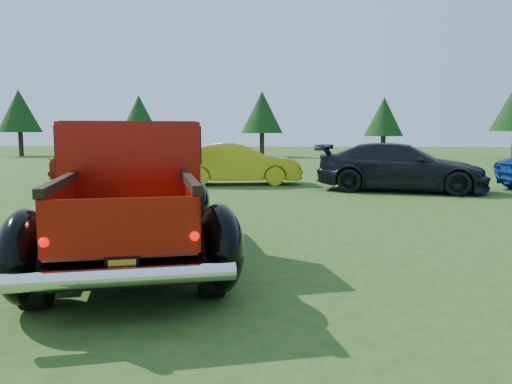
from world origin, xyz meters
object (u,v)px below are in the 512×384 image
object	(u,v)px
pickup_truck	(133,193)
show_car_yellow	(237,164)
tree_west	(139,115)
tree_mid_right	(384,117)
show_car_grey	(400,167)
tree_far_west	(19,111)
show_car_red	(109,165)
tree_mid_left	(262,112)

from	to	relation	value
pickup_truck	show_car_yellow	xyz separation A→B (m)	(0.12, 10.38, -0.21)
tree_west	tree_mid_right	world-z (taller)	tree_west
tree_mid_right	show_car_yellow	xyz separation A→B (m)	(-8.00, -19.94, -2.24)
pickup_truck	show_car_grey	bearing A→B (deg)	40.96
pickup_truck	show_car_grey	world-z (taller)	pickup_truck
tree_far_west	tree_mid_right	xyz separation A→B (m)	(28.00, -0.00, -0.55)
tree_west	tree_mid_right	size ratio (longest dim) A/B	1.05
show_car_grey	pickup_truck	bearing A→B (deg)	159.60
tree_west	pickup_truck	xyz separation A→B (m)	(9.89, -29.32, -2.17)
tree_west	tree_far_west	bearing A→B (deg)	174.29
show_car_red	tree_mid_left	bearing A→B (deg)	-13.50
pickup_truck	show_car_grey	size ratio (longest dim) A/B	1.09
show_car_red	show_car_grey	world-z (taller)	show_car_grey
pickup_truck	tree_mid_left	bearing A→B (deg)	74.23
show_car_grey	tree_far_west	bearing A→B (deg)	61.02
tree_far_west	pickup_truck	distance (m)	36.35
tree_far_west	pickup_truck	size ratio (longest dim) A/B	0.92
tree_mid_left	tree_mid_right	size ratio (longest dim) A/B	1.14
pickup_truck	tree_mid_right	bearing A→B (deg)	57.62
tree_mid_left	pickup_truck	world-z (taller)	tree_mid_left
tree_far_west	show_car_grey	xyz separation A→B (m)	(25.36, -21.44, -2.77)
show_car_red	show_car_grey	bearing A→B (deg)	-101.09
tree_mid_left	tree_mid_right	bearing A→B (deg)	-6.34
tree_mid_left	show_car_grey	size ratio (longest dim) A/B	0.97
tree_mid_right	show_car_red	world-z (taller)	tree_mid_right
tree_far_west	show_car_red	world-z (taller)	tree_far_west
tree_mid_right	show_car_red	size ratio (longest dim) A/B	1.11
tree_mid_left	show_car_red	world-z (taller)	tree_mid_left
tree_west	show_car_yellow	bearing A→B (deg)	-62.16
tree_mid_right	tree_west	bearing A→B (deg)	-176.82
tree_mid_left	show_car_grey	world-z (taller)	tree_mid_left
show_car_yellow	show_car_grey	bearing A→B (deg)	-116.21
show_car_red	show_car_grey	size ratio (longest dim) A/B	0.77
tree_west	show_car_red	world-z (taller)	tree_west
tree_mid_right	pickup_truck	bearing A→B (deg)	-104.98
show_car_grey	tree_mid_left	bearing A→B (deg)	27.05
show_car_yellow	show_car_red	bearing A→B (deg)	82.11
pickup_truck	show_car_yellow	size ratio (longest dim) A/B	1.28
tree_west	show_car_grey	bearing A→B (deg)	-53.08
tree_far_west	tree_mid_right	bearing A→B (deg)	-0.00
show_car_red	show_car_yellow	bearing A→B (deg)	-91.10
tree_mid_left	pickup_truck	xyz separation A→B (m)	(0.89, -31.32, -2.45)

